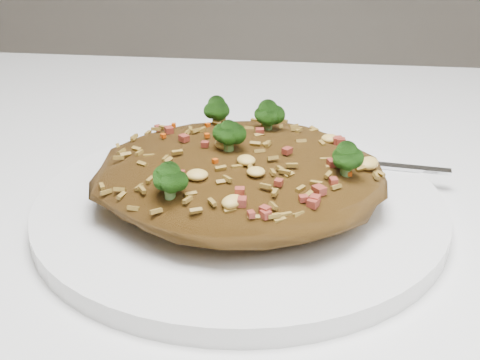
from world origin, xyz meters
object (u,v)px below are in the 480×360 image
(dining_table, at_px, (393,323))
(fork, at_px, (355,163))
(fried_rice, at_px, (240,165))
(plate, at_px, (240,208))

(dining_table, distance_m, fork, 0.13)
(fried_rice, height_order, fork, fried_rice)
(fork, bearing_deg, plate, -133.78)
(dining_table, bearing_deg, fried_rice, -176.71)
(plate, bearing_deg, fork, 39.38)
(dining_table, xyz_separation_m, plate, (-0.12, -0.01, 0.10))
(plate, xyz_separation_m, fried_rice, (0.00, 0.00, 0.03))
(plate, height_order, fork, fork)
(plate, xyz_separation_m, fork, (0.08, 0.07, 0.01))
(dining_table, height_order, fork, fork)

